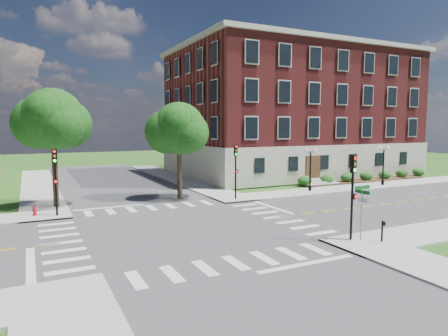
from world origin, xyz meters
name	(u,v)px	position (x,y,z in m)	size (l,w,h in m)	color
ground	(183,229)	(0.00, 0.00, 0.00)	(160.00, 160.00, 0.00)	#295718
road_ew	(183,228)	(0.00, 0.00, 0.01)	(90.00, 12.00, 0.01)	#3D3D3F
road_ns	(183,228)	(0.00, 0.00, 0.01)	(12.00, 90.00, 0.01)	#3D3D3F
sidewalk_ne	(262,182)	(15.38, 15.38, 0.06)	(34.00, 34.00, 0.12)	#9E9B93
crosswalk_east	(277,217)	(7.20, 0.00, 0.00)	(2.20, 10.20, 0.02)	silver
stop_bar_east	(273,208)	(8.80, 3.00, 0.00)	(0.40, 5.50, 0.00)	silver
main_building	(290,113)	(24.00, 21.99, 8.34)	(30.60, 22.40, 16.50)	#9A9688
shrub_row	(366,182)	(27.00, 10.80, 0.00)	(18.00, 2.00, 1.30)	#20521B
tree_c	(53,120)	(-6.79, 10.65, 7.03)	(4.85, 4.85, 9.37)	black
tree_d	(179,129)	(3.42, 9.95, 6.28)	(4.62, 4.62, 8.51)	black
traffic_signal_se	(353,186)	(7.56, -6.92, 3.19)	(0.38, 0.46, 4.80)	black
traffic_signal_ne	(236,164)	(7.56, 7.05, 3.19)	(0.37, 0.44, 4.80)	black
traffic_signal_nw	(55,173)	(-6.98, 7.02, 3.19)	(0.35, 0.39, 4.80)	black
twin_lamp_west	(310,167)	(16.34, 7.85, 2.52)	(1.36, 0.36, 4.23)	black
twin_lamp_east	(383,163)	(25.96, 7.46, 2.52)	(1.36, 0.36, 4.23)	black
street_sign_pole	(362,202)	(7.95, -7.26, 2.31)	(1.10, 1.10, 3.10)	gray
push_button_post	(382,230)	(8.80, -8.01, 0.80)	(0.14, 0.21, 1.20)	black
fire_hydrant	(35,211)	(-8.41, 7.76, 0.46)	(0.35, 0.35, 0.75)	#B40D1C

